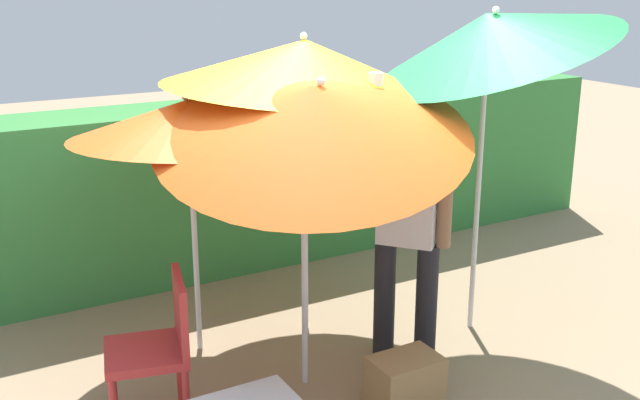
# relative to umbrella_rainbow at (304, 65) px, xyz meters

# --- Properties ---
(ground_plane) EXTENTS (24.00, 24.00, 0.00)m
(ground_plane) POSITION_rel_umbrella_rainbow_xyz_m (-0.14, -0.75, -1.88)
(ground_plane) COLOR #9E8466
(hedge_row) EXTENTS (8.00, 0.70, 1.41)m
(hedge_row) POSITION_rel_umbrella_rainbow_xyz_m (-0.14, 1.46, -1.17)
(hedge_row) COLOR #38843D
(hedge_row) RESTS_ON ground_plane
(umbrella_rainbow) EXTENTS (1.89, 1.87, 2.12)m
(umbrella_rainbow) POSITION_rel_umbrella_rainbow_xyz_m (0.00, 0.00, 0.00)
(umbrella_rainbow) COLOR silver
(umbrella_rainbow) RESTS_ON ground_plane
(umbrella_orange) EXTENTS (1.67, 1.63, 2.51)m
(umbrella_orange) POSITION_rel_umbrella_rainbow_xyz_m (1.03, -0.62, 0.19)
(umbrella_orange) COLOR silver
(umbrella_orange) RESTS_ON ground_plane
(umbrella_yellow) EXTENTS (1.95, 1.86, 2.25)m
(umbrella_yellow) POSITION_rel_umbrella_rainbow_xyz_m (-0.33, -0.69, -0.17)
(umbrella_yellow) COLOR silver
(umbrella_yellow) RESTS_ON ground_plane
(umbrella_navy) EXTENTS (1.50, 1.49, 1.76)m
(umbrella_navy) POSITION_rel_umbrella_rainbow_xyz_m (-0.78, 0.08, -0.31)
(umbrella_navy) COLOR silver
(umbrella_navy) RESTS_ON ground_plane
(person_vendor) EXTENTS (0.42, 0.48, 1.88)m
(person_vendor) POSITION_rel_umbrella_rainbow_xyz_m (0.34, -0.72, -0.94)
(person_vendor) COLOR black
(person_vendor) RESTS_ON ground_plane
(chair_plastic) EXTENTS (0.53, 0.53, 0.89)m
(chair_plastic) POSITION_rel_umbrella_rainbow_xyz_m (-1.29, -0.69, -1.37)
(chair_plastic) COLOR #B72D2D
(chair_plastic) RESTS_ON ground_plane
(crate_cardboard) EXTENTS (0.41, 0.28, 0.31)m
(crate_cardboard) POSITION_rel_umbrella_rainbow_xyz_m (0.01, -1.20, -1.72)
(crate_cardboard) COLOR #9E7A4C
(crate_cardboard) RESTS_ON ground_plane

